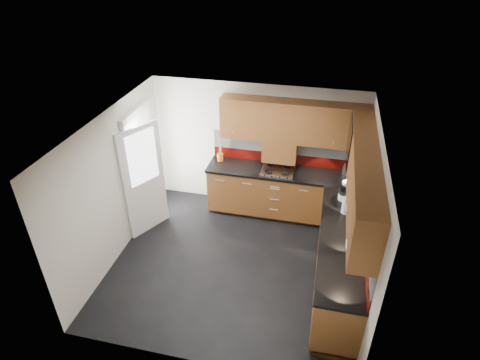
% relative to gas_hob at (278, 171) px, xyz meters
% --- Properties ---
extents(room, '(4.00, 3.80, 2.64)m').
position_rel_gas_hob_xyz_m(room, '(-0.45, -1.47, 0.54)').
color(room, black).
extents(base_cabinets, '(2.70, 3.20, 0.95)m').
position_rel_gas_hob_xyz_m(base_cabinets, '(0.62, -0.75, -0.52)').
color(base_cabinets, '#5B3914').
rests_on(base_cabinets, room).
extents(countertop, '(2.72, 3.22, 0.04)m').
position_rel_gas_hob_xyz_m(countertop, '(0.60, -0.77, -0.03)').
color(countertop, black).
rests_on(countertop, base_cabinets).
extents(backsplash, '(2.70, 3.20, 0.54)m').
position_rel_gas_hob_xyz_m(backsplash, '(0.83, -0.54, 0.26)').
color(backsplash, maroon).
rests_on(backsplash, countertop).
extents(upper_cabinets, '(2.50, 3.20, 0.72)m').
position_rel_gas_hob_xyz_m(upper_cabinets, '(0.78, -0.69, 0.88)').
color(upper_cabinets, '#5B3914').
rests_on(upper_cabinets, room).
extents(extractor_hood, '(0.60, 0.33, 0.40)m').
position_rel_gas_hob_xyz_m(extractor_hood, '(0.00, 0.17, 0.33)').
color(extractor_hood, '#5B3914').
rests_on(extractor_hood, room).
extents(glass_cabinet, '(0.32, 0.80, 0.66)m').
position_rel_gas_hob_xyz_m(glass_cabinet, '(1.26, -0.40, 0.91)').
color(glass_cabinet, black).
rests_on(glass_cabinet, room).
extents(back_door, '(0.42, 1.19, 2.04)m').
position_rel_gas_hob_xyz_m(back_door, '(-2.23, -0.72, 0.08)').
color(back_door, white).
rests_on(back_door, room).
extents(gas_hob, '(0.58, 0.51, 0.04)m').
position_rel_gas_hob_xyz_m(gas_hob, '(0.00, 0.00, 0.00)').
color(gas_hob, silver).
rests_on(gas_hob, countertop).
extents(utensil_pot, '(0.11, 0.11, 0.40)m').
position_rel_gas_hob_xyz_m(utensil_pot, '(-1.10, 0.16, 0.08)').
color(utensil_pot, orange).
rests_on(utensil_pot, countertop).
extents(toaster, '(0.27, 0.20, 0.18)m').
position_rel_gas_hob_xyz_m(toaster, '(1.25, 0.17, 0.07)').
color(toaster, silver).
rests_on(toaster, countertop).
extents(food_processor, '(0.20, 0.20, 0.33)m').
position_rel_gas_hob_xyz_m(food_processor, '(1.16, -0.64, 0.14)').
color(food_processor, white).
rests_on(food_processor, countertop).
extents(paper_towel, '(0.16, 0.16, 0.27)m').
position_rel_gas_hob_xyz_m(paper_towel, '(1.18, -0.99, 0.12)').
color(paper_towel, white).
rests_on(paper_towel, countertop).
extents(orange_cloth, '(0.13, 0.11, 0.01)m').
position_rel_gas_hob_xyz_m(orange_cloth, '(1.14, -0.39, -0.01)').
color(orange_cloth, orange).
rests_on(orange_cloth, countertop).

